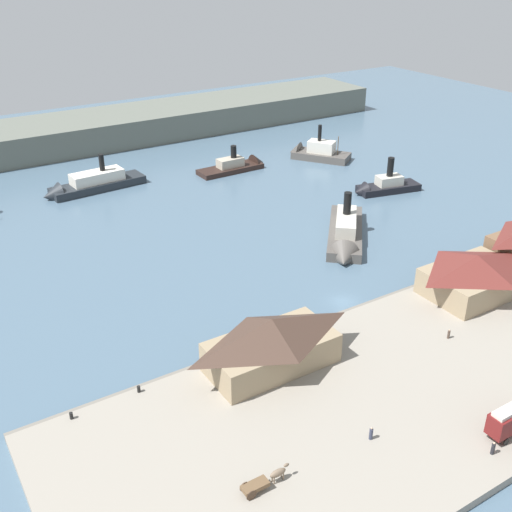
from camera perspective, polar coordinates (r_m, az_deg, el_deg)
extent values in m
plane|color=slate|center=(103.71, 8.12, -4.24)|extent=(320.00, 320.00, 0.00)
cube|color=gray|center=(90.82, 17.09, -9.89)|extent=(110.00, 36.00, 1.20)
cube|color=slate|center=(101.18, 9.43, -4.88)|extent=(110.00, 0.80, 1.00)
cube|color=#998466|center=(85.13, 1.43, -8.93)|extent=(17.70, 8.72, 4.38)
pyramid|color=#473328|center=(82.95, 1.46, -6.81)|extent=(18.05, 9.15, 3.21)
cube|color=#998466|center=(108.04, 19.51, -2.21)|extent=(15.91, 10.89, 4.40)
pyramid|color=maroon|center=(106.47, 19.80, -0.57)|extent=(16.22, 11.44, 2.58)
cylinder|color=black|center=(80.97, 20.93, -14.87)|extent=(0.90, 0.18, 0.90)
cylinder|color=black|center=(80.11, 22.19, -15.66)|extent=(0.90, 0.18, 0.90)
cube|color=brown|center=(69.53, -0.07, -20.54)|extent=(2.99, 1.37, 0.50)
cylinder|color=#4C3828|center=(69.80, -1.06, -20.62)|extent=(1.20, 0.10, 1.20)
cylinder|color=#4C3828|center=(69.01, -0.43, -21.33)|extent=(1.20, 0.10, 1.20)
ellipsoid|color=#7A6651|center=(70.43, 2.04, -19.47)|extent=(2.00, 0.70, 0.90)
ellipsoid|color=#7A6651|center=(70.48, 2.83, -18.81)|extent=(0.70, 0.32, 0.44)
cylinder|color=#7A6651|center=(71.22, 2.36, -19.52)|extent=(0.16, 0.16, 1.00)
cylinder|color=#7A6651|center=(71.00, 2.56, -19.71)|extent=(0.16, 0.16, 1.00)
cylinder|color=#7A6651|center=(70.75, 1.51, -19.90)|extent=(0.16, 0.16, 1.00)
cylinder|color=#7A6651|center=(70.53, 1.70, -20.10)|extent=(0.16, 0.16, 1.00)
cylinder|color=#232328|center=(78.23, 21.13, -16.35)|extent=(0.43, 0.43, 1.47)
sphere|color=#CCA889|center=(77.66, 21.24, -15.88)|extent=(0.27, 0.27, 0.27)
cylinder|color=#33384C|center=(76.30, 10.62, -15.92)|extent=(0.44, 0.44, 1.50)
sphere|color=#CCA889|center=(75.71, 10.68, -15.43)|extent=(0.27, 0.27, 0.27)
cylinder|color=#4C3D33|center=(95.69, 17.45, -6.96)|extent=(0.38, 0.38, 1.30)
sphere|color=#CCA889|center=(95.27, 17.51, -6.58)|extent=(0.24, 0.24, 0.24)
cylinder|color=black|center=(81.09, -16.77, -14.01)|extent=(0.44, 0.44, 0.90)
cylinder|color=black|center=(83.11, -10.83, -12.04)|extent=(0.44, 0.44, 0.90)
cube|color=#514C47|center=(126.08, 8.29, 2.19)|extent=(20.51, 22.29, 1.95)
cone|color=#514C47|center=(115.38, 8.15, -0.26)|extent=(7.27, 7.10, 5.92)
cube|color=beige|center=(125.15, 8.36, 3.14)|extent=(10.83, 11.67, 2.64)
cylinder|color=black|center=(124.92, 8.48, 4.88)|extent=(1.55, 1.55, 4.54)
cube|color=#514C47|center=(172.66, 6.05, 9.23)|extent=(14.32, 16.51, 1.97)
cone|color=#514C47|center=(174.95, 3.61, 9.57)|extent=(6.55, 5.73, 6.04)
cube|color=silver|center=(171.90, 6.10, 10.05)|extent=(7.45, 8.20, 3.17)
cylinder|color=black|center=(171.02, 5.94, 11.29)|extent=(1.00, 1.00, 4.40)
cylinder|color=brown|center=(170.41, 7.62, 10.13)|extent=(0.24, 0.24, 4.98)
cube|color=black|center=(162.36, -2.40, 8.07)|extent=(17.67, 6.15, 1.28)
cone|color=black|center=(166.80, 0.21, 8.62)|extent=(3.28, 5.24, 5.17)
cube|color=#B2A893|center=(161.79, -2.41, 8.67)|extent=(6.88, 3.54, 2.29)
cylinder|color=black|center=(161.48, -2.09, 9.66)|extent=(1.53, 1.53, 3.18)
cube|color=#23282D|center=(154.64, -14.43, 6.36)|extent=(23.21, 7.79, 1.90)
cone|color=#23282D|center=(151.18, -18.40, 5.34)|extent=(4.50, 5.82, 5.54)
cube|color=silver|center=(153.90, -14.53, 7.13)|extent=(12.81, 5.69, 2.56)
cylinder|color=black|center=(153.41, -14.13, 8.41)|extent=(1.26, 1.26, 3.97)
cube|color=black|center=(151.84, 12.18, 6.18)|extent=(15.94, 8.31, 1.66)
cone|color=black|center=(148.17, 9.65, 5.88)|extent=(3.67, 5.10, 4.61)
cube|color=beige|center=(151.17, 12.26, 6.87)|extent=(6.61, 4.78, 2.26)
cylinder|color=black|center=(150.06, 12.38, 8.09)|extent=(1.52, 1.52, 4.54)
cube|color=#60665B|center=(192.58, -13.42, 11.47)|extent=(180.00, 24.00, 8.00)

